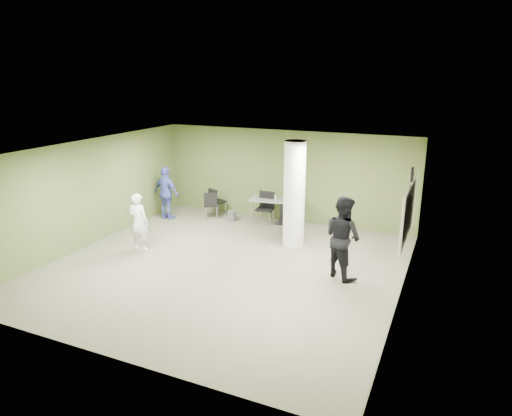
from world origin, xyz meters
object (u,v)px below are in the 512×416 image
at_px(folding_table, 276,201).
at_px(man_blue, 166,193).
at_px(woman_white, 139,222).
at_px(chair_back_left, 211,203).
at_px(man_black, 343,237).

height_order(folding_table, man_blue, man_blue).
bearing_deg(man_blue, woman_white, 120.32).
height_order(folding_table, woman_white, woman_white).
bearing_deg(woman_white, chair_back_left, -98.97).
distance_m(chair_back_left, man_blue, 1.42).
distance_m(woman_white, man_blue, 2.65).
relative_size(chair_back_left, man_blue, 0.52).
relative_size(folding_table, woman_white, 1.11).
xyz_separation_m(woman_white, man_blue, (-0.87, 2.50, 0.08)).
bearing_deg(man_black, woman_white, 38.73).
bearing_deg(man_blue, man_black, 173.13).
relative_size(folding_table, man_black, 0.90).
bearing_deg(chair_back_left, woman_white, 58.10).
bearing_deg(man_blue, chair_back_left, -143.15).
bearing_deg(folding_table, man_blue, -172.64).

